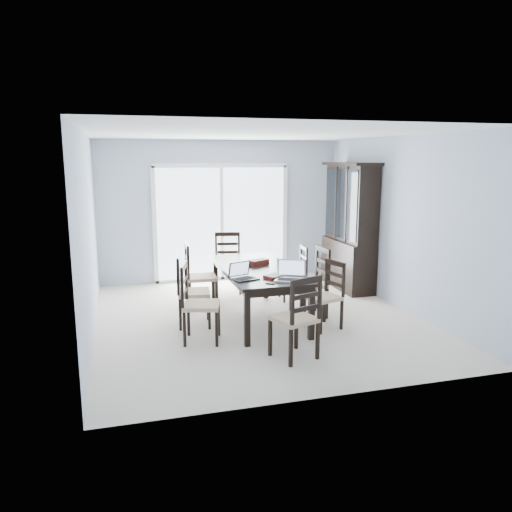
# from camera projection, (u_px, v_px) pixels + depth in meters

# --- Properties ---
(floor) EXTENTS (5.00, 5.00, 0.00)m
(floor) POSITION_uv_depth(u_px,v_px,m) (258.00, 318.00, 7.19)
(floor) COLOR beige
(floor) RESTS_ON ground
(ceiling) EXTENTS (5.00, 5.00, 0.00)m
(ceiling) POSITION_uv_depth(u_px,v_px,m) (258.00, 133.00, 6.69)
(ceiling) COLOR white
(ceiling) RESTS_ON back_wall
(back_wall) EXTENTS (4.50, 0.02, 2.60)m
(back_wall) POSITION_uv_depth(u_px,v_px,m) (221.00, 211.00, 9.30)
(back_wall) COLOR #A5B4C5
(back_wall) RESTS_ON floor
(wall_left) EXTENTS (0.02, 5.00, 2.60)m
(wall_left) POSITION_uv_depth(u_px,v_px,m) (88.00, 236.00, 6.35)
(wall_left) COLOR #A5B4C5
(wall_left) RESTS_ON floor
(wall_right) EXTENTS (0.02, 5.00, 2.60)m
(wall_right) POSITION_uv_depth(u_px,v_px,m) (401.00, 224.00, 7.54)
(wall_right) COLOR #A5B4C5
(wall_right) RESTS_ON floor
(balcony) EXTENTS (4.50, 2.00, 0.10)m
(balcony) POSITION_uv_depth(u_px,v_px,m) (213.00, 270.00, 10.51)
(balcony) COLOR gray
(balcony) RESTS_ON ground
(railing) EXTENTS (4.50, 0.06, 1.10)m
(railing) POSITION_uv_depth(u_px,v_px,m) (204.00, 235.00, 11.34)
(railing) COLOR #99999E
(railing) RESTS_ON balcony
(dining_table) EXTENTS (1.00, 2.20, 0.75)m
(dining_table) POSITION_uv_depth(u_px,v_px,m) (258.00, 273.00, 7.06)
(dining_table) COLOR black
(dining_table) RESTS_ON floor
(china_hutch) EXTENTS (0.50, 1.38, 2.20)m
(china_hutch) POSITION_uv_depth(u_px,v_px,m) (350.00, 228.00, 8.70)
(china_hutch) COLOR black
(china_hutch) RESTS_ON floor
(sliding_door) EXTENTS (2.52, 0.05, 2.18)m
(sliding_door) POSITION_uv_depth(u_px,v_px,m) (222.00, 222.00, 9.32)
(sliding_door) COLOR silver
(sliding_door) RESTS_ON floor
(chair_left_near) EXTENTS (0.54, 0.53, 1.15)m
(chair_left_near) POSITION_uv_depth(u_px,v_px,m) (194.00, 294.00, 6.19)
(chair_left_near) COLOR black
(chair_left_near) RESTS_ON floor
(chair_left_mid) EXTENTS (0.49, 0.48, 1.14)m
(chair_left_mid) POSITION_uv_depth(u_px,v_px,m) (187.00, 283.00, 6.78)
(chair_left_mid) COLOR black
(chair_left_mid) RESTS_ON floor
(chair_left_far) EXTENTS (0.47, 0.46, 1.16)m
(chair_left_far) POSITION_uv_depth(u_px,v_px,m) (195.00, 269.00, 7.61)
(chair_left_far) COLOR black
(chair_left_far) RESTS_ON floor
(chair_right_near) EXTENTS (0.50, 0.49, 1.05)m
(chair_right_near) POSITION_uv_depth(u_px,v_px,m) (329.00, 287.00, 6.73)
(chair_right_near) COLOR black
(chair_right_near) RESTS_ON floor
(chair_right_mid) EXTENTS (0.47, 0.46, 1.17)m
(chair_right_mid) POSITION_uv_depth(u_px,v_px,m) (315.00, 274.00, 7.22)
(chair_right_mid) COLOR black
(chair_right_mid) RESTS_ON floor
(chair_right_far) EXTENTS (0.43, 0.42, 1.02)m
(chair_right_far) POSITION_uv_depth(u_px,v_px,m) (298.00, 267.00, 8.08)
(chair_right_far) COLOR black
(chair_right_far) RESTS_ON floor
(chair_end_near) EXTENTS (0.55, 0.56, 1.15)m
(chair_end_near) POSITION_uv_depth(u_px,v_px,m) (300.00, 309.00, 5.60)
(chair_end_near) COLOR black
(chair_end_near) RESTS_ON floor
(chair_end_far) EXTENTS (0.52, 0.53, 1.17)m
(chair_end_far) POSITION_uv_depth(u_px,v_px,m) (228.00, 255.00, 8.61)
(chair_end_far) COLOR black
(chair_end_far) RESTS_ON floor
(laptop_dark) EXTENTS (0.37, 0.32, 0.22)m
(laptop_dark) POSITION_uv_depth(u_px,v_px,m) (245.00, 276.00, 6.35)
(laptop_dark) COLOR black
(laptop_dark) RESTS_ON dining_table
(laptop_silver) EXTENTS (0.45, 0.40, 0.26)m
(laptop_silver) POSITION_uv_depth(u_px,v_px,m) (290.00, 276.00, 6.29)
(laptop_silver) COLOR silver
(laptop_silver) RESTS_ON dining_table
(book_stack) EXTENTS (0.29, 0.27, 0.04)m
(book_stack) POSITION_uv_depth(u_px,v_px,m) (273.00, 276.00, 6.46)
(book_stack) COLOR maroon
(book_stack) RESTS_ON dining_table
(cell_phone) EXTENTS (0.12, 0.09, 0.01)m
(cell_phone) POSITION_uv_depth(u_px,v_px,m) (270.00, 283.00, 6.15)
(cell_phone) COLOR black
(cell_phone) RESTS_ON dining_table
(game_box) EXTENTS (0.32, 0.25, 0.07)m
(game_box) POSITION_uv_depth(u_px,v_px,m) (259.00, 262.00, 7.25)
(game_box) COLOR #49120E
(game_box) RESTS_ON dining_table
(hot_tub) EXTENTS (1.78, 1.60, 0.89)m
(hot_tub) POSITION_uv_depth(u_px,v_px,m) (195.00, 246.00, 10.48)
(hot_tub) COLOR maroon
(hot_tub) RESTS_ON balcony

